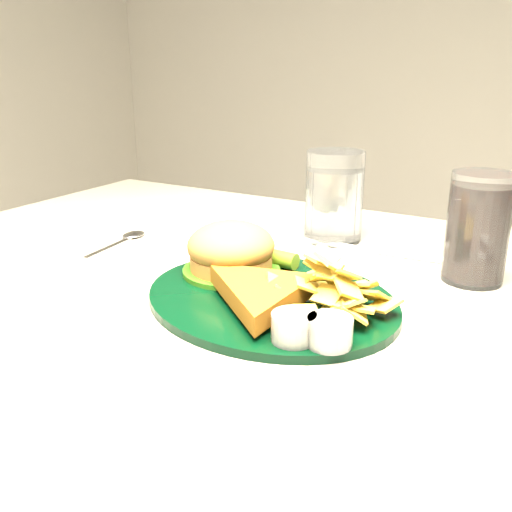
{
  "coord_description": "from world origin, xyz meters",
  "views": [
    {
      "loc": [
        0.27,
        -0.55,
        1.0
      ],
      "look_at": [
        -0.02,
        -0.04,
        0.8
      ],
      "focal_mm": 40.0,
      "sensor_mm": 36.0,
      "label": 1
    }
  ],
  "objects": [
    {
      "name": "cola_glass",
      "position": [
        0.18,
        0.14,
        0.82
      ],
      "size": [
        0.07,
        0.07,
        0.13
      ],
      "primitive_type": "cylinder",
      "rotation": [
        0.0,
        0.0,
        0.03
      ],
      "color": "black",
      "rests_on": "table"
    },
    {
      "name": "ramekin",
      "position": [
        -0.22,
        0.13,
        0.76
      ],
      "size": [
        0.05,
        0.05,
        0.03
      ],
      "primitive_type": "cylinder",
      "rotation": [
        0.0,
        0.0,
        0.03
      ],
      "color": "white",
      "rests_on": "table"
    },
    {
      "name": "wrapped_straw",
      "position": [
        0.04,
        0.18,
        0.75
      ],
      "size": [
        0.22,
        0.08,
        0.01
      ],
      "primitive_type": null,
      "rotation": [
        0.0,
        0.0,
        0.04
      ],
      "color": "white",
      "rests_on": "table"
    },
    {
      "name": "spoon",
      "position": [
        -0.29,
        0.01,
        0.75
      ],
      "size": [
        0.05,
        0.13,
        0.01
      ],
      "primitive_type": null,
      "rotation": [
        0.0,
        0.0,
        0.09
      ],
      "color": "silver",
      "rests_on": "table"
    },
    {
      "name": "dinner_plate",
      "position": [
        0.0,
        -0.04,
        0.78
      ],
      "size": [
        0.35,
        0.31,
        0.07
      ],
      "primitive_type": null,
      "rotation": [
        0.0,
        0.0,
        -0.27
      ],
      "color": "black",
      "rests_on": "table"
    },
    {
      "name": "water_glass",
      "position": [
        -0.03,
        0.21,
        0.82
      ],
      "size": [
        0.1,
        0.1,
        0.13
      ],
      "primitive_type": "cylinder",
      "rotation": [
        0.0,
        0.0,
        0.23
      ],
      "color": "white",
      "rests_on": "table"
    }
  ]
}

